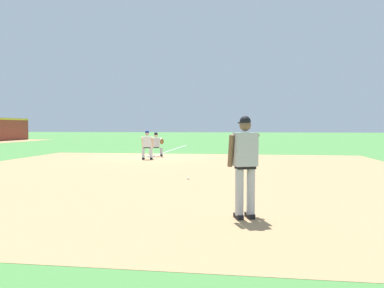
% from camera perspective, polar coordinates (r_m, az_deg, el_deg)
% --- Properties ---
extents(ground_plane, '(160.00, 160.00, 0.00)m').
position_cam_1_polar(ground_plane, '(20.23, -6.34, -2.02)').
color(ground_plane, '#47843D').
extents(infield_dirt_patch, '(18.00, 18.00, 0.01)m').
position_cam_1_polar(infield_dirt_patch, '(13.48, -2.72, -4.38)').
color(infield_dirt_patch, tan).
rests_on(infield_dirt_patch, ground).
extents(foul_line_stripe, '(12.60, 0.10, 0.00)m').
position_cam_1_polar(foul_line_stripe, '(26.37, -2.98, -0.87)').
color(foul_line_stripe, white).
rests_on(foul_line_stripe, ground).
extents(first_base_bag, '(0.38, 0.38, 0.09)m').
position_cam_1_polar(first_base_bag, '(20.23, -6.34, -1.89)').
color(first_base_bag, white).
rests_on(first_base_bag, ground).
extents(baseball, '(0.07, 0.07, 0.07)m').
position_cam_1_polar(baseball, '(11.72, -0.58, -5.29)').
color(baseball, white).
rests_on(baseball, ground).
extents(pitcher, '(0.81, 0.60, 1.86)m').
position_cam_1_polar(pitcher, '(6.82, 8.13, -2.49)').
color(pitcher, black).
rests_on(pitcher, ground).
extents(first_baseman, '(0.85, 0.94, 1.34)m').
position_cam_1_polar(first_baseman, '(20.60, -5.45, 0.11)').
color(first_baseman, black).
rests_on(first_baseman, ground).
extents(baserunner, '(0.49, 0.63, 1.46)m').
position_cam_1_polar(baserunner, '(18.89, -6.85, 0.05)').
color(baserunner, black).
rests_on(baserunner, ground).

